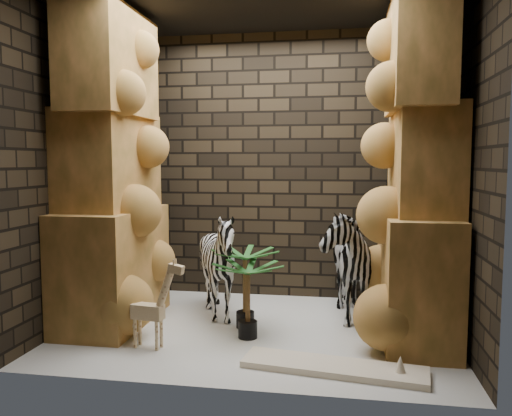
% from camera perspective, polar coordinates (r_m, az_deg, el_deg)
% --- Properties ---
extents(floor, '(3.50, 3.50, 0.00)m').
position_cam_1_polar(floor, '(4.85, -0.01, -13.48)').
color(floor, silver).
rests_on(floor, ground).
extents(wall_back, '(3.50, 0.00, 3.50)m').
position_cam_1_polar(wall_back, '(5.83, 2.04, 4.67)').
color(wall_back, black).
rests_on(wall_back, ground).
extents(wall_front, '(3.50, 0.00, 3.50)m').
position_cam_1_polar(wall_front, '(3.37, -3.55, 4.26)').
color(wall_front, black).
rests_on(wall_front, ground).
extents(wall_left, '(0.00, 3.00, 3.00)m').
position_cam_1_polar(wall_left, '(5.18, -19.51, 4.30)').
color(wall_left, black).
rests_on(wall_left, ground).
extents(wall_right, '(0.00, 3.00, 3.00)m').
position_cam_1_polar(wall_right, '(4.64, 21.89, 4.15)').
color(wall_right, black).
rests_on(wall_right, ground).
extents(rock_pillar_left, '(0.68, 1.30, 3.00)m').
position_cam_1_polar(rock_pillar_left, '(5.02, -16.00, 4.38)').
color(rock_pillar_left, '#E49B50').
rests_on(rock_pillar_left, floor).
extents(rock_pillar_right, '(0.58, 1.25, 3.00)m').
position_cam_1_polar(rock_pillar_right, '(4.58, 17.84, 4.27)').
color(rock_pillar_right, '#E49B50').
rests_on(rock_pillar_right, floor).
extents(zebra_right, '(0.78, 1.20, 1.32)m').
position_cam_1_polar(zebra_right, '(5.13, 9.55, -4.91)').
color(zebra_right, white).
rests_on(zebra_right, floor).
extents(zebra_left, '(1.18, 1.31, 0.98)m').
position_cam_1_polar(zebra_left, '(5.06, -4.13, -6.98)').
color(zebra_left, white).
rests_on(zebra_left, floor).
extents(giraffe_toy, '(0.42, 0.19, 0.79)m').
position_cam_1_polar(giraffe_toy, '(4.40, -12.05, -10.22)').
color(giraffe_toy, beige).
rests_on(giraffe_toy, floor).
extents(palm_front, '(0.36, 0.36, 0.76)m').
position_cam_1_polar(palm_front, '(4.82, -1.22, -8.91)').
color(palm_front, '#154213').
rests_on(palm_front, floor).
extents(palm_back, '(0.36, 0.36, 0.68)m').
position_cam_1_polar(palm_back, '(4.55, -0.93, -10.25)').
color(palm_back, '#154213').
rests_on(palm_back, floor).
extents(surfboard, '(1.40, 0.53, 0.05)m').
position_cam_1_polar(surfboard, '(4.03, 8.66, -17.20)').
color(surfboard, '#FDEAC8').
rests_on(surfboard, floor).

